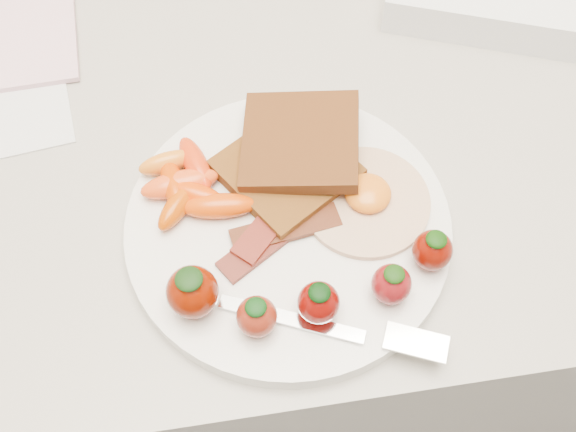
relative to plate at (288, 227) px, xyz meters
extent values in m
cube|color=gray|center=(0.01, 0.15, -0.46)|extent=(2.00, 0.60, 0.90)
cylinder|color=white|center=(0.00, 0.00, 0.00)|extent=(0.27, 0.27, 0.02)
cube|color=#41190C|center=(0.01, 0.05, 0.02)|extent=(0.13, 0.13, 0.01)
cube|color=black|center=(0.02, 0.06, 0.03)|extent=(0.12, 0.12, 0.02)
cylinder|color=beige|center=(0.07, 0.01, 0.01)|extent=(0.14, 0.14, 0.01)
ellipsoid|color=orange|center=(0.07, 0.01, 0.02)|extent=(0.05, 0.05, 0.02)
cube|color=#51150B|center=(-0.02, -0.02, 0.01)|extent=(0.09, 0.07, 0.00)
cube|color=black|center=(0.00, -0.01, 0.01)|extent=(0.09, 0.04, 0.00)
cube|color=#4B0D0F|center=(-0.01, 0.00, 0.02)|extent=(0.08, 0.08, 0.00)
ellipsoid|color=#E94A15|center=(-0.08, 0.04, 0.02)|extent=(0.07, 0.03, 0.02)
ellipsoid|color=#D63900|center=(-0.08, 0.03, 0.02)|extent=(0.06, 0.04, 0.02)
ellipsoid|color=#BD4100|center=(-0.09, 0.02, 0.02)|extent=(0.05, 0.05, 0.02)
ellipsoid|color=red|center=(-0.07, 0.06, 0.02)|extent=(0.04, 0.06, 0.02)
ellipsoid|color=orange|center=(-0.09, 0.07, 0.02)|extent=(0.05, 0.03, 0.02)
ellipsoid|color=#D03F03|center=(-0.05, 0.02, 0.02)|extent=(0.06, 0.03, 0.02)
ellipsoid|color=#CB3B00|center=(-0.09, 0.04, 0.02)|extent=(0.03, 0.06, 0.02)
ellipsoid|color=#621000|center=(-0.08, -0.06, 0.03)|extent=(0.04, 0.04, 0.04)
ellipsoid|color=black|center=(-0.08, -0.06, 0.05)|extent=(0.02, 0.02, 0.01)
ellipsoid|color=maroon|center=(-0.04, -0.09, 0.03)|extent=(0.03, 0.03, 0.03)
ellipsoid|color=black|center=(-0.04, -0.09, 0.04)|extent=(0.02, 0.02, 0.01)
ellipsoid|color=#5E0603|center=(0.01, -0.08, 0.03)|extent=(0.03, 0.03, 0.04)
ellipsoid|color=black|center=(0.01, -0.08, 0.05)|extent=(0.02, 0.02, 0.01)
ellipsoid|color=maroon|center=(0.07, -0.08, 0.03)|extent=(0.03, 0.03, 0.03)
ellipsoid|color=black|center=(0.07, -0.08, 0.04)|extent=(0.02, 0.02, 0.01)
ellipsoid|color=#5B0A02|center=(0.11, -0.05, 0.03)|extent=(0.03, 0.03, 0.04)
ellipsoid|color=black|center=(0.11, -0.05, 0.05)|extent=(0.02, 0.02, 0.01)
cube|color=white|center=(-0.01, -0.09, 0.01)|extent=(0.11, 0.06, 0.00)
cube|color=silver|center=(0.08, -0.12, 0.01)|extent=(0.05, 0.04, 0.00)
cube|color=beige|center=(-0.23, 0.27, 0.00)|extent=(0.12, 0.17, 0.01)
camera|label=1|loc=(-0.04, -0.29, 0.53)|focal=45.00mm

